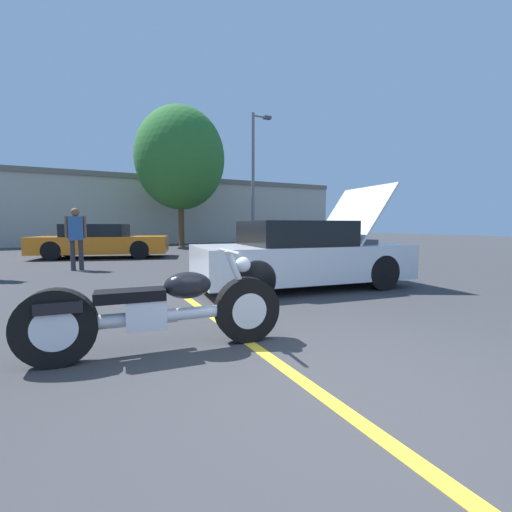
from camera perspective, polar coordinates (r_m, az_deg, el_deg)
ground_plane at (r=2.60m, az=15.55°, el=-22.96°), size 80.00×80.00×0.00m
parking_stripe_middle at (r=3.45m, az=0.70°, el=-15.48°), size 0.12×5.53×0.01m
far_building at (r=24.58m, az=-23.03°, el=7.35°), size 32.00×4.20×4.40m
light_pole at (r=20.07m, az=-0.29°, el=13.51°), size 1.21×0.28×7.52m
tree_background at (r=20.49m, az=-12.54°, el=15.58°), size 4.99×4.99×7.84m
motorcycle at (r=3.43m, az=-15.78°, el=-8.83°), size 2.44×0.70×0.98m
show_car_hood_open at (r=6.79m, az=7.67°, el=0.15°), size 4.28×2.27×2.03m
parked_car_right_row at (r=14.23m, az=8.14°, el=2.51°), size 4.44×3.30×1.18m
parked_car_left_row at (r=14.05m, az=-24.43°, el=2.17°), size 5.01×3.01×1.26m
spectator_by_show_car at (r=10.39m, az=-27.81°, el=3.33°), size 0.52×0.22×1.68m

